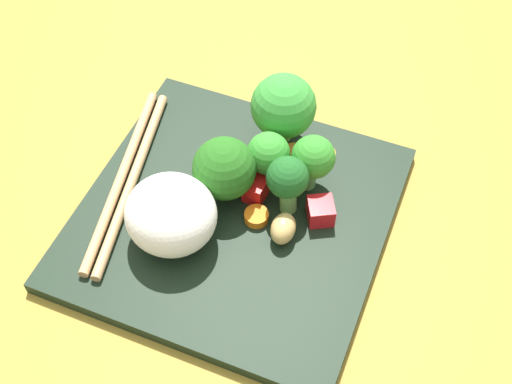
{
  "coord_description": "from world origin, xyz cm",
  "views": [
    {
      "loc": [
        31.66,
        13.44,
        49.14
      ],
      "look_at": [
        -1.27,
        1.54,
        3.23
      ],
      "focal_mm": 48.61,
      "sensor_mm": 36.0,
      "label": 1
    }
  ],
  "objects": [
    {
      "name": "broccoli_floret_0",
      "position": [
        -4.44,
        1.52,
        4.53
      ],
      "size": [
        3.71,
        3.71,
        5.43
      ],
      "color": "#63B254",
      "rests_on": "square_plate"
    },
    {
      "name": "pepper_chunk_1",
      "position": [
        -1.98,
        7.02,
        2.17
      ],
      "size": [
        2.96,
        2.91,
        1.9
      ],
      "primitive_type": "cube",
      "rotation": [
        0.0,
        0.0,
        3.6
      ],
      "color": "red",
      "rests_on": "square_plate"
    },
    {
      "name": "rice_mound",
      "position": [
        3.81,
        -3.85,
        4.14
      ],
      "size": [
        9.54,
        9.69,
        5.82
      ],
      "primitive_type": "ellipsoid",
      "rotation": [
        0.0,
        0.0,
        1.2
      ],
      "color": "white",
      "rests_on": "square_plate"
    },
    {
      "name": "chopstick_pair",
      "position": [
        -0.03,
        -10.03,
        1.66
      ],
      "size": [
        20.37,
        5.25,
        0.86
      ],
      "rotation": [
        0.0,
        0.0,
        6.45
      ],
      "color": "tan",
      "rests_on": "square_plate"
    },
    {
      "name": "broccoli_floret_1",
      "position": [
        -5.17,
        5.2,
        4.66
      ],
      "size": [
        3.75,
        3.75,
        5.57
      ],
      "color": "#62AE56",
      "rests_on": "square_plate"
    },
    {
      "name": "pepper_chunk_0",
      "position": [
        -2.23,
        1.16,
        2.24
      ],
      "size": [
        2.2,
        1.96,
        2.03
      ],
      "primitive_type": "cube",
      "rotation": [
        0.0,
        0.0,
        3.04
      ],
      "color": "red",
      "rests_on": "square_plate"
    },
    {
      "name": "broccoli_floret_2",
      "position": [
        -1.67,
        -1.4,
        4.61
      ],
      "size": [
        5.4,
        5.4,
        6.14
      ],
      "color": "#71B55D",
      "rests_on": "square_plate"
    },
    {
      "name": "chicken_piece_0",
      "position": [
        0.88,
        4.68,
        2.35
      ],
      "size": [
        2.96,
        2.18,
        2.25
      ],
      "primitive_type": "ellipsoid",
      "rotation": [
        0.0,
        0.0,
        0.05
      ],
      "color": "tan",
      "rests_on": "square_plate"
    },
    {
      "name": "carrot_slice_4",
      "position": [
        -8.51,
        5.32,
        1.53
      ],
      "size": [
        3.24,
        3.24,
        0.61
      ],
      "primitive_type": "cylinder",
      "rotation": [
        0.0,
        0.0,
        0.95
      ],
      "color": "orange",
      "rests_on": "square_plate"
    },
    {
      "name": "carrot_slice_2",
      "position": [
        -7.38,
        3.11,
        1.52
      ],
      "size": [
        3.63,
        3.63,
        0.59
      ],
      "primitive_type": "cylinder",
      "rotation": [
        0.0,
        0.0,
        6.09
      ],
      "color": "orange",
      "rests_on": "square_plate"
    },
    {
      "name": "ground_plane",
      "position": [
        0.0,
        0.0,
        -1.0
      ],
      "size": [
        110.0,
        110.0,
        2.0
      ],
      "primitive_type": "cube",
      "color": "olive"
    },
    {
      "name": "carrot_slice_1",
      "position": [
        -6.42,
        -0.42,
        1.47
      ],
      "size": [
        3.94,
        3.94,
        0.48
      ],
      "primitive_type": "cylinder",
      "rotation": [
        0.0,
        0.0,
        5.3
      ],
      "color": "orange",
      "rests_on": "square_plate"
    },
    {
      "name": "broccoli_floret_4",
      "position": [
        -2.19,
        3.94,
        4.82
      ],
      "size": [
        3.56,
        3.56,
        5.72
      ],
      "color": "#6AA853",
      "rests_on": "square_plate"
    },
    {
      "name": "carrot_slice_3",
      "position": [
        -5.11,
        -2.76,
        1.47
      ],
      "size": [
        3.1,
        3.1,
        0.49
      ],
      "primitive_type": "cylinder",
      "rotation": [
        0.0,
        0.0,
        4.3
      ],
      "color": "orange",
      "rests_on": "square_plate"
    },
    {
      "name": "square_plate",
      "position": [
        0.0,
        0.0,
        0.61
      ],
      "size": [
        26.29,
        26.29,
        1.23
      ],
      "primitive_type": "cube",
      "rotation": [
        0.0,
        0.0,
        -0.04
      ],
      "color": "black",
      "rests_on": "ground_plane"
    },
    {
      "name": "carrot_slice_0",
      "position": [
        -0.19,
        2.03,
        1.62
      ],
      "size": [
        2.61,
        2.61,
        0.8
      ],
      "primitive_type": "cylinder",
      "rotation": [
        0.0,
        0.0,
        0.32
      ],
      "color": "orange",
      "rests_on": "square_plate"
    },
    {
      "name": "broccoli_floret_3",
      "position": [
        -9.4,
        1.17,
        5.42
      ],
      "size": [
        5.83,
        5.83,
        7.28
      ],
      "color": "#65A245",
      "rests_on": "square_plate"
    }
  ]
}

